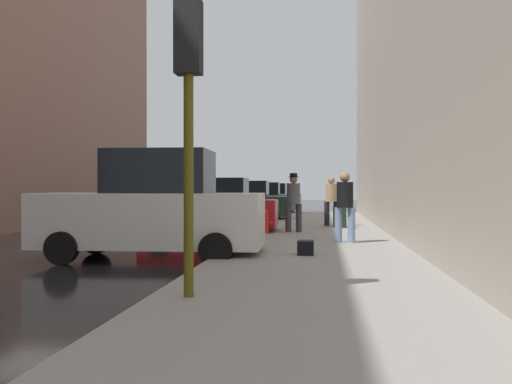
# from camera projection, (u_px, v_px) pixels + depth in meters

# --- Properties ---
(ground_plane) EXTENTS (120.00, 120.00, 0.00)m
(ground_plane) POSITION_uv_depth(u_px,v_px,m) (46.00, 254.00, 12.68)
(ground_plane) COLOR black
(sidewalk) EXTENTS (4.00, 40.00, 0.15)m
(sidewalk) POSITION_uv_depth(u_px,v_px,m) (317.00, 254.00, 11.98)
(sidewalk) COLOR gray
(sidewalk) RESTS_ON ground_plane
(parked_white_van) EXTENTS (4.66, 2.17, 2.25)m
(parked_white_van) POSITION_uv_depth(u_px,v_px,m) (153.00, 209.00, 11.72)
(parked_white_van) COLOR silver
(parked_white_van) RESTS_ON ground_plane
(parked_red_hatchback) EXTENTS (4.24, 2.13, 1.79)m
(parked_red_hatchback) POSITION_uv_depth(u_px,v_px,m) (212.00, 208.00, 17.93)
(parked_red_hatchback) COLOR #B2191E
(parked_red_hatchback) RESTS_ON ground_plane
(parked_dark_green_sedan) EXTENTS (4.23, 2.11, 1.79)m
(parked_dark_green_sedan) POSITION_uv_depth(u_px,v_px,m) (243.00, 202.00, 24.90)
(parked_dark_green_sedan) COLOR #193828
(parked_dark_green_sedan) RESTS_ON ground_plane
(parked_gray_coupe) EXTENTS (4.23, 2.12, 1.79)m
(parked_gray_coupe) POSITION_uv_depth(u_px,v_px,m) (259.00, 199.00, 31.48)
(parked_gray_coupe) COLOR slate
(parked_gray_coupe) RESTS_ON ground_plane
(parked_silver_sedan) EXTENTS (4.25, 2.15, 1.79)m
(parked_silver_sedan) POSITION_uv_depth(u_px,v_px,m) (269.00, 198.00, 37.54)
(parked_silver_sedan) COLOR #B7BABF
(parked_silver_sedan) RESTS_ON ground_plane
(fire_hydrant) EXTENTS (0.42, 0.22, 0.70)m
(fire_hydrant) POSITION_uv_depth(u_px,v_px,m) (265.00, 221.00, 16.67)
(fire_hydrant) COLOR red
(fire_hydrant) RESTS_ON sidewalk
(traffic_light) EXTENTS (0.32, 0.32, 3.60)m
(traffic_light) POSITION_uv_depth(u_px,v_px,m) (189.00, 82.00, 6.91)
(traffic_light) COLOR #514C0F
(traffic_light) RESTS_ON sidewalk
(pedestrian_in_tan_coat) EXTENTS (0.51, 0.42, 1.71)m
(pedestrian_in_tan_coat) POSITION_uv_depth(u_px,v_px,m) (331.00, 199.00, 19.96)
(pedestrian_in_tan_coat) COLOR black
(pedestrian_in_tan_coat) RESTS_ON sidewalk
(pedestrian_in_jeans) EXTENTS (0.53, 0.48, 1.71)m
(pedestrian_in_jeans) POSITION_uv_depth(u_px,v_px,m) (345.00, 203.00, 13.83)
(pedestrian_in_jeans) COLOR #728CB2
(pedestrian_in_jeans) RESTS_ON sidewalk
(pedestrian_with_beanie) EXTENTS (0.52, 0.46, 1.78)m
(pedestrian_with_beanie) POSITION_uv_depth(u_px,v_px,m) (294.00, 199.00, 17.23)
(pedestrian_with_beanie) COLOR #333338
(pedestrian_with_beanie) RESTS_ON sidewalk
(rolling_suitcase) EXTENTS (0.44, 0.61, 1.04)m
(rolling_suitcase) POSITION_uv_depth(u_px,v_px,m) (340.00, 217.00, 19.15)
(rolling_suitcase) COLOR black
(rolling_suitcase) RESTS_ON sidewalk
(duffel_bag) EXTENTS (0.32, 0.44, 0.28)m
(duffel_bag) POSITION_uv_depth(u_px,v_px,m) (306.00, 248.00, 11.30)
(duffel_bag) COLOR black
(duffel_bag) RESTS_ON sidewalk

